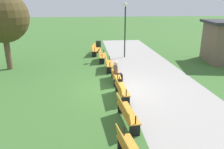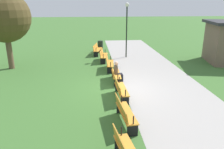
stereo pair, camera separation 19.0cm
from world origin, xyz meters
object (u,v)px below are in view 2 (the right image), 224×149
bench_0 (97,49)px  tree_0 (4,17)px  bench_3 (115,73)px  bench_1 (103,55)px  bench_2 (109,63)px  lamp_post (127,20)px  person_seated (118,71)px  trash_bin (100,46)px  bench_5 (125,112)px  bench_4 (120,89)px

bench_0 → tree_0: tree_0 is taller
tree_0 → bench_3: bearing=64.4°
bench_3 → tree_0: 8.09m
bench_1 → bench_3: bearing=13.8°
bench_1 → bench_2: (2.30, 0.28, 0.00)m
bench_2 → bench_3: size_ratio=1.01×
bench_0 → lamp_post: bearing=76.3°
person_seated → tree_0: size_ratio=0.24×
bench_3 → lamp_post: bearing=166.6°
bench_0 → bench_2: bearing=20.7°
trash_bin → bench_1: bearing=0.8°
bench_2 → bench_5: same height
bench_2 → tree_0: (-0.95, -6.65, 2.96)m
bench_5 → person_seated: (-4.55, 0.28, 0.16)m
tree_0 → trash_bin: bearing=128.6°
trash_bin → lamp_post: bearing=38.1°
bench_3 → bench_2: bearing=-174.8°
bench_2 → bench_5: (6.93, 0.00, 0.00)m
lamp_post → bench_1: bearing=-60.2°
bench_0 → bench_3: (6.88, 0.83, 0.00)m
tree_0 → lamp_post: size_ratio=1.18×
tree_0 → bench_1: bearing=102.0°
bench_0 → bench_5: 11.52m
bench_0 → lamp_post: 3.64m
bench_4 → tree_0: 9.26m
bench_0 → bench_3: 6.93m
bench_2 → bench_3: same height
lamp_post → trash_bin: size_ratio=4.55×
bench_5 → bench_0: bearing=178.3°
bench_0 → bench_4: (9.19, 0.83, 0.00)m
bench_0 → bench_3: bearing=19.0°
bench_1 → trash_bin: (-3.69, -0.05, -0.00)m
bench_0 → bench_5: (11.50, 0.69, 0.00)m
tree_0 → bench_0: bearing=121.3°
bench_4 → bench_2: bearing=180.0°
bench_1 → lamp_post: (-1.12, 1.96, 2.50)m
bench_5 → person_seated: 4.56m
bench_4 → trash_bin: size_ratio=1.94×
bench_2 → person_seated: size_ratio=1.55×
bench_4 → lamp_post: 8.56m
bench_2 → tree_0: bearing=-92.9°
tree_0 → trash_bin: tree_0 is taller
tree_0 → lamp_post: (-2.48, 8.34, -0.46)m
bench_3 → lamp_post: (-5.73, 1.55, 2.50)m
bench_3 → bench_5: 4.62m
bench_4 → lamp_post: size_ratio=0.43×
bench_3 → lamp_post: lamp_post is taller
bench_4 → bench_5: same height
bench_3 → bench_5: (4.62, -0.14, 0.00)m
person_seated → tree_0: bearing=-113.9°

